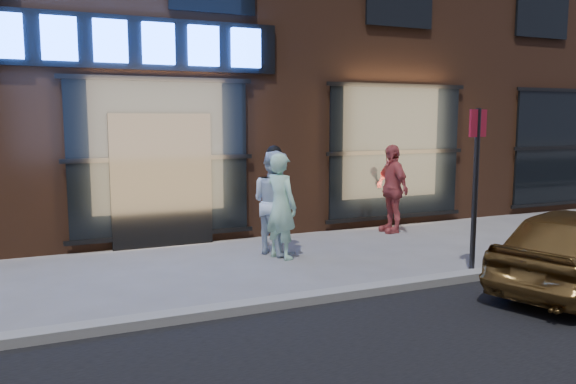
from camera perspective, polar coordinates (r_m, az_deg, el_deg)
name	(u,v)px	position (r m, az deg, el deg)	size (l,w,h in m)	color
ground	(229,315)	(6.85, -6.04, -12.27)	(90.00, 90.00, 0.00)	slate
curb	(229,310)	(6.83, -6.05, -11.80)	(60.00, 0.25, 0.12)	gray
man_bowtie	(281,206)	(9.24, -0.76, -1.45)	(0.64, 0.42, 1.75)	#C0FDDF
man_cap	(274,202)	(9.58, -1.40, -1.05)	(0.87, 0.67, 1.78)	white
passerby	(392,189)	(11.60, 10.48, 0.34)	(1.05, 0.44, 1.79)	#BF4E50
sign_post	(476,176)	(8.54, 18.53, 1.56)	(0.39, 0.14, 2.46)	#262628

